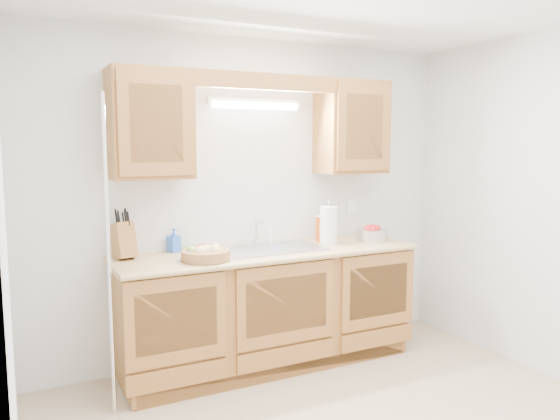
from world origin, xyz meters
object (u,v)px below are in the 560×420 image
paper_towel (328,225)px  knife_block (124,240)px  apple_bowl (371,234)px  fruit_basket (206,253)px

paper_towel → knife_block: bearing=174.4°
knife_block → apple_bowl: (1.95, -0.21, -0.07)m
knife_block → paper_towel: (1.57, -0.15, 0.02)m
fruit_basket → paper_towel: size_ratio=1.15×
knife_block → apple_bowl: bearing=-18.1°
knife_block → apple_bowl: knife_block is taller
apple_bowl → knife_block: bearing=174.0°
fruit_basket → knife_block: knife_block is taller
fruit_basket → knife_block: 0.58m
knife_block → paper_towel: bearing=-17.7°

